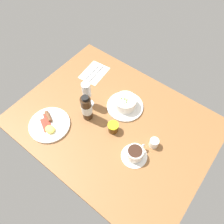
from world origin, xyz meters
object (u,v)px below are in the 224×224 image
object	(u,v)px
breakfast_plate	(49,125)
sauce_bottle_brown	(87,108)
coffee_cup	(135,154)
wine_glass	(87,91)
porridge_bowl	(125,103)
creamer_jug	(154,143)
cutlery_setting	(94,73)
jam_jar	(113,127)

from	to	relation	value
breakfast_plate	sauce_bottle_brown	bearing A→B (deg)	-125.93
coffee_cup	wine_glass	size ratio (longest dim) A/B	0.77
porridge_bowl	creamer_jug	bearing A→B (deg)	157.84
porridge_bowl	cutlery_setting	size ratio (longest dim) A/B	1.09
cutlery_setting	jam_jar	world-z (taller)	jam_jar
sauce_bottle_brown	wine_glass	bearing A→B (deg)	-50.31
creamer_jug	wine_glass	world-z (taller)	wine_glass
wine_glass	jam_jar	bearing A→B (deg)	167.37
wine_glass	breakfast_plate	distance (cm)	28.27
cutlery_setting	sauce_bottle_brown	distance (cm)	34.97
coffee_cup	wine_glass	xyz separation A→B (cm)	(40.84, -10.53, 9.00)
porridge_bowl	wine_glass	size ratio (longest dim) A/B	1.20
wine_glass	jam_jar	distance (cm)	25.09
cutlery_setting	sauce_bottle_brown	size ratio (longest dim) A/B	1.08
jam_jar	creamer_jug	bearing A→B (deg)	-165.31
porridge_bowl	wine_glass	bearing A→B (deg)	31.97
jam_jar	breakfast_plate	bearing A→B (deg)	33.31
jam_jar	sauce_bottle_brown	size ratio (longest dim) A/B	0.32
breakfast_plate	jam_jar	bearing A→B (deg)	-146.69
wine_glass	sauce_bottle_brown	bearing A→B (deg)	129.69
cutlery_setting	sauce_bottle_brown	xyz separation A→B (cm)	(-19.41, 27.88, 8.27)
porridge_bowl	cutlery_setting	world-z (taller)	porridge_bowl
coffee_cup	creamer_jug	world-z (taller)	coffee_cup
sauce_bottle_brown	breakfast_plate	distance (cm)	23.46
cutlery_setting	breakfast_plate	xyz separation A→B (cm)	(-6.38, 45.86, 0.69)
cutlery_setting	coffee_cup	distance (cm)	63.07
cutlery_setting	coffee_cup	size ratio (longest dim) A/B	1.43
porridge_bowl	cutlery_setting	xyz separation A→B (cm)	(32.43, -9.32, -3.24)
wine_glass	creamer_jug	bearing A→B (deg)	-178.95
creamer_jug	jam_jar	distance (cm)	23.40
porridge_bowl	breakfast_plate	world-z (taller)	porridge_bowl
coffee_cup	wine_glass	bearing A→B (deg)	-14.46
wine_glass	breakfast_plate	xyz separation A→B (cm)	(7.32, 24.85, -11.30)
creamer_jug	breakfast_plate	bearing A→B (deg)	25.99
breakfast_plate	cutlery_setting	bearing A→B (deg)	-82.08
sauce_bottle_brown	jam_jar	bearing A→B (deg)	-174.04
creamer_jug	jam_jar	size ratio (longest dim) A/B	0.99
porridge_bowl	jam_jar	xyz separation A→B (cm)	(-4.02, 16.78, -0.53)
porridge_bowl	breakfast_plate	xyz separation A→B (cm)	(26.05, 36.54, -2.55)
coffee_cup	sauce_bottle_brown	world-z (taller)	sauce_bottle_brown
sauce_bottle_brown	porridge_bowl	bearing A→B (deg)	-125.04
porridge_bowl	jam_jar	bearing A→B (deg)	103.46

